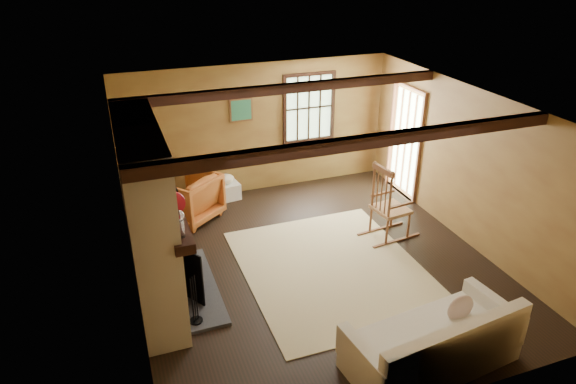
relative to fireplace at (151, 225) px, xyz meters
name	(u,v)px	position (x,y,z in m)	size (l,w,h in m)	color
ground	(314,264)	(2.23, 0.00, -1.10)	(5.50, 5.50, 0.00)	black
room_envelope	(324,153)	(2.45, 0.26, 0.53)	(5.02, 5.52, 2.44)	olive
fireplace	(151,225)	(0.00, 0.00, 0.00)	(1.02, 2.30, 2.40)	#A94D41
rug	(332,268)	(2.43, -0.20, -1.10)	(2.50, 3.00, 0.01)	tan
rocking_chair	(389,207)	(3.63, 0.34, -0.58)	(0.96, 0.58, 1.25)	tan
sofa	(435,346)	(2.69, -2.31, -0.82)	(2.03, 1.08, 0.79)	beige
firewood_pile	(155,208)	(0.23, 2.38, -0.99)	(0.61, 0.11, 0.22)	#4F3921
laundry_basket	(225,191)	(1.51, 2.55, -0.95)	(0.50, 0.38, 0.30)	white
basket_pillow	(224,179)	(1.51, 2.55, -0.71)	(0.36, 0.29, 0.18)	beige
armchair	(189,197)	(0.77, 2.01, -0.70)	(0.87, 0.90, 0.81)	#BF6026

